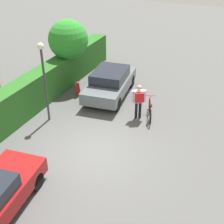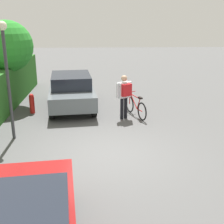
{
  "view_description": "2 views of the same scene",
  "coord_description": "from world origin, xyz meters",
  "views": [
    {
      "loc": [
        -8.58,
        -4.52,
        7.56
      ],
      "look_at": [
        1.36,
        -0.13,
        1.13
      ],
      "focal_mm": 49.04,
      "sensor_mm": 36.0,
      "label": 1
    },
    {
      "loc": [
        -7.78,
        0.26,
        3.81
      ],
      "look_at": [
        1.61,
        -0.16,
        0.75
      ],
      "focal_mm": 47.73,
      "sensor_mm": 36.0,
      "label": 2
    }
  ],
  "objects": [
    {
      "name": "fire_hydrant",
      "position": [
        3.95,
        3.0,
        0.41
      ],
      "size": [
        0.2,
        0.2,
        0.81
      ],
      "color": "red",
      "rests_on": "ground"
    },
    {
      "name": "parked_car_far",
      "position": [
        4.67,
        1.45,
        0.77
      ],
      "size": [
        4.29,
        2.28,
        1.45
      ],
      "color": "slate",
      "rests_on": "ground"
    },
    {
      "name": "ground_plane",
      "position": [
        0.0,
        0.0,
        0.0
      ],
      "size": [
        60.0,
        60.0,
        0.0
      ],
      "primitive_type": "plane",
      "color": "#4F4F4F"
    },
    {
      "name": "hedge_row",
      "position": [
        0.0,
        4.3,
        0.86
      ],
      "size": [
        18.75,
        0.9,
        1.72
      ],
      "primitive_type": "cube",
      "color": "#286221",
      "rests_on": "ground"
    },
    {
      "name": "person_rider",
      "position": [
        3.07,
        -0.7,
        1.03
      ],
      "size": [
        0.52,
        0.6,
        1.7
      ],
      "color": "black",
      "rests_on": "ground"
    },
    {
      "name": "street_lamp",
      "position": [
        1.31,
        3.05,
        2.42
      ],
      "size": [
        0.28,
        0.28,
        3.67
      ],
      "color": "#38383D",
      "rests_on": "ground"
    },
    {
      "name": "bicycle",
      "position": [
        3.39,
        -1.17,
        0.38
      ],
      "size": [
        1.7,
        0.75,
        0.88
      ],
      "color": "black",
      "rests_on": "ground"
    },
    {
      "name": "tree_kerbside",
      "position": [
        5.1,
        4.08,
        2.55
      ],
      "size": [
        2.14,
        2.14,
        3.66
      ],
      "color": "brown",
      "rests_on": "ground"
    }
  ]
}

